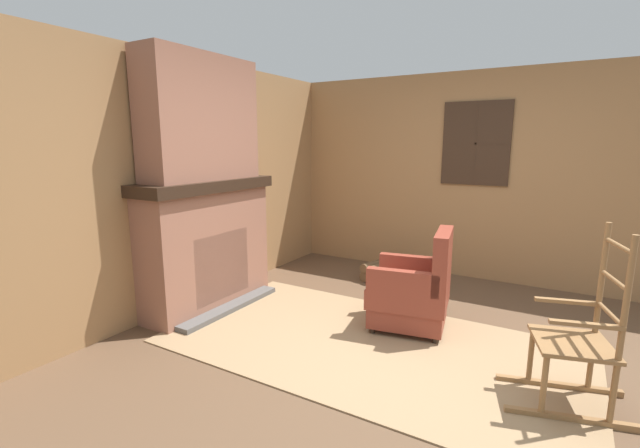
{
  "coord_description": "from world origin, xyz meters",
  "views": [
    {
      "loc": [
        0.99,
        -3.09,
        1.69
      ],
      "look_at": [
        -1.1,
        0.46,
        0.9
      ],
      "focal_mm": 24.0,
      "sensor_mm": 36.0,
      "label": 1
    }
  ],
  "objects_px": {
    "rocking_chair": "(579,347)",
    "storage_case": "(235,169)",
    "armchair": "(414,293)",
    "oil_lamp_vase": "(185,173)",
    "firewood_stack": "(382,272)"
  },
  "relations": [
    {
      "from": "rocking_chair",
      "to": "storage_case",
      "type": "relative_size",
      "value": 4.6
    },
    {
      "from": "armchair",
      "to": "oil_lamp_vase",
      "type": "xyz_separation_m",
      "value": [
        -2.07,
        -0.72,
        1.06
      ]
    },
    {
      "from": "firewood_stack",
      "to": "storage_case",
      "type": "xyz_separation_m",
      "value": [
        -1.29,
        -1.16,
        1.28
      ]
    },
    {
      "from": "storage_case",
      "to": "rocking_chair",
      "type": "bearing_deg",
      "value": -10.02
    },
    {
      "from": "armchair",
      "to": "storage_case",
      "type": "relative_size",
      "value": 3.61
    },
    {
      "from": "rocking_chair",
      "to": "storage_case",
      "type": "distance_m",
      "value": 3.54
    },
    {
      "from": "rocking_chair",
      "to": "firewood_stack",
      "type": "distance_m",
      "value": 2.72
    },
    {
      "from": "storage_case",
      "to": "oil_lamp_vase",
      "type": "bearing_deg",
      "value": -90.01
    },
    {
      "from": "firewood_stack",
      "to": "rocking_chair",
      "type": "bearing_deg",
      "value": -40.41
    },
    {
      "from": "firewood_stack",
      "to": "storage_case",
      "type": "relative_size",
      "value": 1.91
    },
    {
      "from": "armchair",
      "to": "rocking_chair",
      "type": "relative_size",
      "value": 0.79
    },
    {
      "from": "rocking_chair",
      "to": "firewood_stack",
      "type": "bearing_deg",
      "value": -56.0
    },
    {
      "from": "armchair",
      "to": "firewood_stack",
      "type": "distance_m",
      "value": 1.4
    },
    {
      "from": "oil_lamp_vase",
      "to": "storage_case",
      "type": "xyz_separation_m",
      "value": [
        0.0,
        0.7,
        -0.01
      ]
    },
    {
      "from": "firewood_stack",
      "to": "armchair",
      "type": "bearing_deg",
      "value": -55.73
    }
  ]
}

